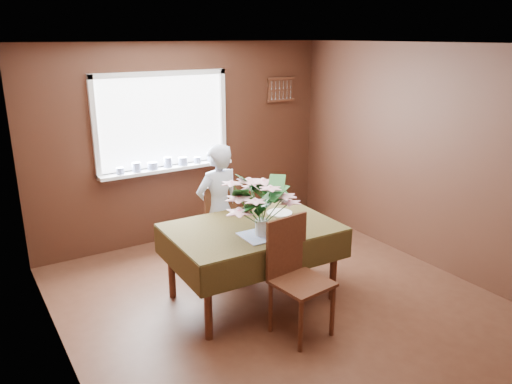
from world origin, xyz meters
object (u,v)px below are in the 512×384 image
seated_woman (218,209)px  flower_bouquet (262,200)px  dining_table (252,235)px  chair_far (215,221)px  chair_near (295,272)px

seated_woman → flower_bouquet: seated_woman is taller
dining_table → flower_bouquet: (-0.05, -0.25, 0.45)m
chair_far → seated_woman: 0.23m
chair_far → flower_bouquet: size_ratio=1.60×
chair_near → flower_bouquet: (-0.07, 0.44, 0.57)m
chair_far → seated_woman: bearing=71.3°
dining_table → chair_near: chair_near is taller
chair_far → seated_woman: (-0.02, -0.12, 0.19)m
chair_far → seated_woman: seated_woman is taller
chair_far → flower_bouquet: (-0.09, -1.11, 0.59)m
chair_far → seated_woman: size_ratio=0.69×
chair_near → flower_bouquet: flower_bouquet is taller
chair_far → dining_table: bearing=78.8°
dining_table → chair_near: 0.69m
seated_woman → chair_far: bearing=-106.2°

